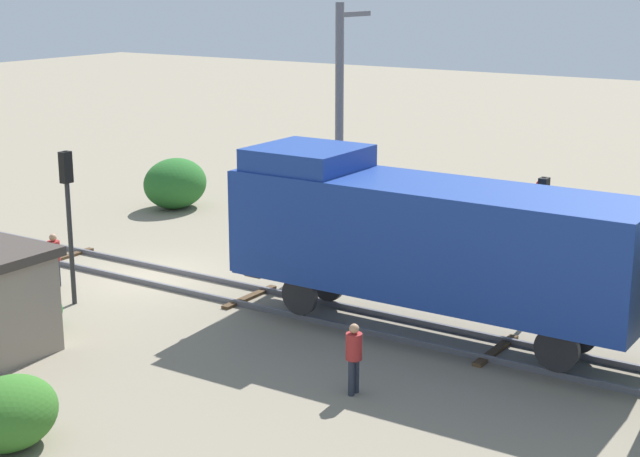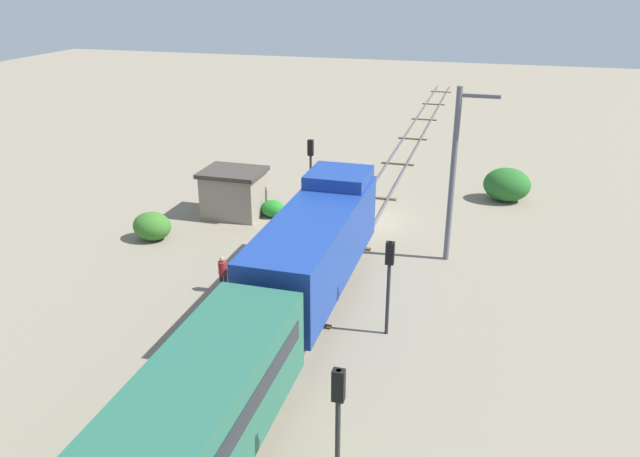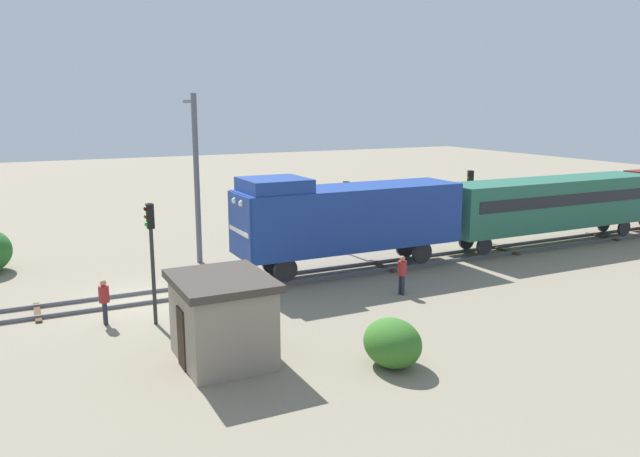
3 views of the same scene
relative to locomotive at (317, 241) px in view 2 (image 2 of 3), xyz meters
The scene contains 13 objects.
ground_plane 10.09m from the locomotive, 90.00° to the right, with size 141.72×141.72×0.00m, color gray.
railway_track 10.07m from the locomotive, 90.00° to the right, with size 2.40×94.48×0.16m.
locomotive is the anchor object (origin of this frame).
traffic_signal_near 10.29m from the locomotive, 71.88° to the right, with size 0.32×0.34×4.51m.
traffic_signal_mid 3.88m from the locomotive, 151.32° to the left, with size 0.32×0.34×3.93m.
traffic_signal_far 11.02m from the locomotive, 109.07° to the left, with size 0.32×0.34×4.09m.
worker_near_track 11.81m from the locomotive, 78.14° to the right, with size 0.38×0.38×1.70m.
worker_by_signal 4.58m from the locomotive, ahead, with size 0.38×0.38×1.70m.
catenary_mast 7.88m from the locomotive, 131.12° to the right, with size 1.94×0.28×8.51m.
relay_hut 11.45m from the locomotive, 48.73° to the right, with size 3.50×2.90×2.74m.
bush_near 10.58m from the locomotive, 59.40° to the right, with size 1.37×1.12×1.00m, color #227D26.
bush_mid 11.19m from the locomotive, 21.25° to the right, with size 2.07×1.69×1.51m, color #357026.
bush_far 17.42m from the locomotive, 116.58° to the right, with size 2.86×2.34×2.08m, color #266326.
Camera 2 is at (-6.70, 32.67, 13.19)m, focal length 35.00 mm.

